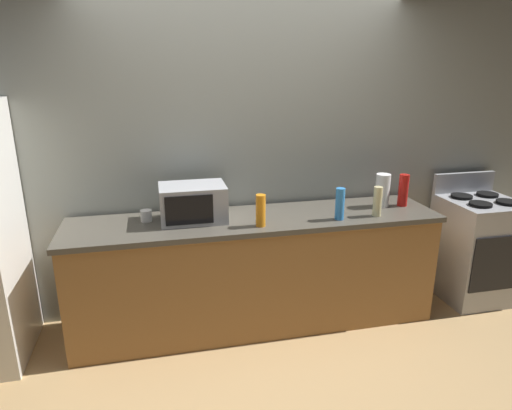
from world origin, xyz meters
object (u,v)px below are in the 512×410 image
at_px(microwave, 193,203).
at_px(bottle_hot_sauce, 403,190).
at_px(bottle_spray_cleaner, 340,204).
at_px(bottle_hand_soap, 377,201).
at_px(paper_towel_roll, 382,190).
at_px(bottle_dish_soap, 261,211).
at_px(stove_range, 476,248).
at_px(mug_white, 146,216).

xyz_separation_m(microwave, bottle_hot_sauce, (1.71, -0.02, -0.00)).
bearing_deg(microwave, bottle_spray_cleaner, -11.89).
relative_size(microwave, bottle_hand_soap, 2.09).
distance_m(paper_towel_roll, bottle_dish_soap, 1.10).
distance_m(stove_range, bottle_hot_sauce, 0.95).
height_order(bottle_spray_cleaner, mug_white, bottle_spray_cleaner).
bearing_deg(bottle_hot_sauce, microwave, 179.39).
xyz_separation_m(bottle_spray_cleaner, bottle_hot_sauce, (0.64, 0.21, 0.01)).
bearing_deg(bottle_hand_soap, mug_white, 171.29).
distance_m(microwave, bottle_hot_sauce, 1.71).
xyz_separation_m(stove_range, bottle_spray_cleaner, (-1.40, -0.18, 0.56)).
bearing_deg(bottle_hand_soap, bottle_dish_soap, -178.54).
xyz_separation_m(microwave, mug_white, (-0.34, 0.05, -0.09)).
xyz_separation_m(microwave, paper_towel_roll, (1.53, 0.00, 0.00)).
height_order(bottle_hand_soap, bottle_hot_sauce, bottle_hot_sauce).
bearing_deg(paper_towel_roll, stove_range, -3.08).
bearing_deg(microwave, mug_white, 171.38).
distance_m(microwave, mug_white, 0.36).
height_order(stove_range, bottle_spray_cleaner, bottle_spray_cleaner).
bearing_deg(stove_range, bottle_spray_cleaner, -172.80).
bearing_deg(bottle_hand_soap, bottle_spray_cleaner, -177.67).
relative_size(stove_range, bottle_hand_soap, 4.70).
bearing_deg(stove_range, bottle_dish_soap, -174.67).
height_order(paper_towel_roll, bottle_hot_sauce, paper_towel_roll).
relative_size(bottle_dish_soap, bottle_hot_sauce, 0.89).
xyz_separation_m(bottle_dish_soap, bottle_hand_soap, (0.92, 0.02, -0.00)).
height_order(stove_range, mug_white, stove_range).
bearing_deg(paper_towel_roll, bottle_hand_soap, -125.56).
bearing_deg(bottle_hot_sauce, bottle_dish_soap, -170.13).
bearing_deg(bottle_hot_sauce, bottle_hand_soap, -149.50).
height_order(stove_range, bottle_dish_soap, bottle_dish_soap).
bearing_deg(bottle_spray_cleaner, mug_white, 168.90).
relative_size(microwave, mug_white, 5.58).
bearing_deg(microwave, stove_range, -1.11).
distance_m(stove_range, mug_white, 2.85).
bearing_deg(bottle_hand_soap, paper_towel_roll, 54.44).
distance_m(bottle_dish_soap, bottle_hand_soap, 0.92).
height_order(stove_range, bottle_hot_sauce, bottle_hot_sauce).
bearing_deg(paper_towel_roll, bottle_hot_sauce, -6.59).
relative_size(microwave, bottle_hot_sauce, 1.83).
xyz_separation_m(stove_range, bottle_hand_soap, (-1.09, -0.16, 0.55)).
xyz_separation_m(paper_towel_roll, bottle_dish_soap, (-1.07, -0.24, -0.02)).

